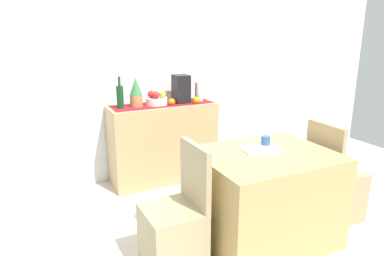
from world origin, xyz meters
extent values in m
cube|color=beige|center=(0.00, 0.00, -0.01)|extent=(6.40, 6.40, 0.02)
cube|color=silver|center=(0.00, 1.18, 1.35)|extent=(6.40, 0.06, 2.70)
cube|color=tan|center=(-0.06, 0.92, 0.44)|extent=(1.17, 0.42, 0.88)
cube|color=maroon|center=(-0.06, 0.92, 0.88)|extent=(1.10, 0.32, 0.01)
cylinder|color=white|center=(-0.12, 0.92, 0.92)|extent=(0.23, 0.23, 0.08)
sphere|color=red|center=(-0.18, 0.93, 1.00)|extent=(0.08, 0.08, 0.08)
sphere|color=gold|center=(-0.07, 0.87, 1.00)|extent=(0.07, 0.07, 0.07)
sphere|color=#93AF33|center=(-0.14, 0.99, 0.99)|extent=(0.07, 0.07, 0.07)
sphere|color=red|center=(-0.15, 0.86, 1.00)|extent=(0.08, 0.08, 0.08)
cylinder|color=#134021|center=(-0.52, 0.92, 0.99)|extent=(0.07, 0.07, 0.23)
cylinder|color=#134021|center=(-0.52, 0.92, 1.16)|extent=(0.03, 0.03, 0.09)
cube|color=black|center=(0.16, 0.92, 1.03)|extent=(0.16, 0.18, 0.31)
cylinder|color=silver|center=(0.38, 0.92, 0.99)|extent=(0.09, 0.09, 0.22)
cylinder|color=#BE7547|center=(-0.35, 0.92, 0.94)|extent=(0.13, 0.13, 0.12)
cone|color=#397B44|center=(-0.35, 0.92, 1.09)|extent=(0.13, 0.13, 0.19)
sphere|color=orange|center=(0.29, 0.81, 0.91)|extent=(0.08, 0.08, 0.08)
sphere|color=orange|center=(0.02, 0.84, 0.91)|extent=(0.07, 0.07, 0.07)
cube|color=tan|center=(0.24, -0.53, 0.37)|extent=(1.02, 0.82, 0.74)
cube|color=white|center=(0.23, -0.46, 0.75)|extent=(0.32, 0.27, 0.02)
cylinder|color=#2E578C|center=(0.33, -0.40, 0.78)|extent=(0.08, 0.08, 0.09)
cube|color=tan|center=(-0.55, -0.53, 0.23)|extent=(0.41, 0.41, 0.45)
cube|color=tan|center=(-0.37, -0.52, 0.68)|extent=(0.05, 0.40, 0.45)
cube|color=tan|center=(1.03, -0.53, 0.23)|extent=(0.40, 0.40, 0.45)
cube|color=tan|center=(0.85, -0.52, 0.68)|extent=(0.04, 0.40, 0.45)
camera|label=1|loc=(-1.38, -2.56, 1.65)|focal=32.68mm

